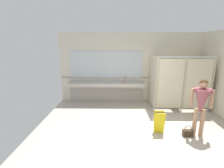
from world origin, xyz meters
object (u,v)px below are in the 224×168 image
object	(u,v)px
wet_floor_sign	(159,122)
soap_dispenser	(125,79)
person_standing	(201,101)

from	to	relation	value
wet_floor_sign	soap_dispenser	bearing A→B (deg)	106.84
soap_dispenser	wet_floor_sign	size ratio (longest dim) A/B	0.35
soap_dispenser	wet_floor_sign	bearing A→B (deg)	-73.16
soap_dispenser	wet_floor_sign	distance (m)	2.86
person_standing	wet_floor_sign	xyz separation A→B (m)	(-1.04, 0.10, -0.67)
person_standing	soap_dispenser	bearing A→B (deg)	123.72
wet_floor_sign	person_standing	bearing A→B (deg)	-5.63
person_standing	soap_dispenser	world-z (taller)	person_standing
person_standing	wet_floor_sign	distance (m)	1.24
person_standing	soap_dispenser	xyz separation A→B (m)	(-1.84, 2.76, -0.01)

